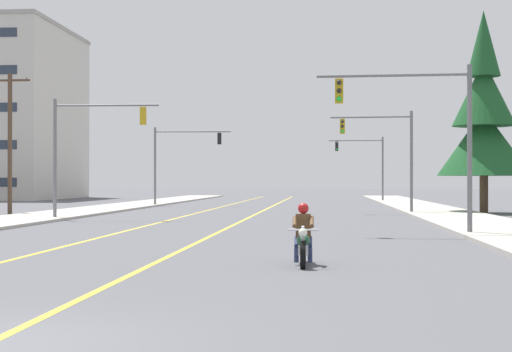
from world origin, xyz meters
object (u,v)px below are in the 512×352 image
conifer_tree_right_verge_far (484,120)px  traffic_signal_mid_left (178,153)px  traffic_signal_near_right (424,122)px  traffic_signal_near_left (85,139)px  motorcycle_with_rider (303,240)px  traffic_signal_mid_right (388,146)px  traffic_signal_far_right (367,159)px  utility_pole_left_near (10,140)px

conifer_tree_right_verge_far → traffic_signal_mid_left: bearing=148.6°
traffic_signal_near_right → traffic_signal_near_left: same height
traffic_signal_mid_left → conifer_tree_right_verge_far: 24.88m
traffic_signal_near_right → traffic_signal_mid_left: same height
traffic_signal_near_right → conifer_tree_right_verge_far: conifer_tree_right_verge_far is taller
motorcycle_with_rider → traffic_signal_near_left: bearing=118.1°
traffic_signal_mid_right → traffic_signal_far_right: same height
motorcycle_with_rider → conifer_tree_right_verge_far: bearing=72.3°
traffic_signal_near_right → motorcycle_with_rider: bearing=-110.4°
traffic_signal_near_left → utility_pole_left_near: (-6.34, 6.04, 0.26)m
conifer_tree_right_verge_far → utility_pole_left_near: bearing=-172.2°
motorcycle_with_rider → utility_pole_left_near: size_ratio=0.26×
traffic_signal_near_right → traffic_signal_far_right: 49.19m
traffic_signal_near_right → traffic_signal_near_left: bearing=145.3°
motorcycle_with_rider → utility_pole_left_near: 33.56m
motorcycle_with_rider → traffic_signal_near_right: size_ratio=0.35×
motorcycle_with_rider → traffic_signal_near_right: 12.29m
traffic_signal_near_left → traffic_signal_far_right: 41.53m
traffic_signal_mid_right → utility_pole_left_near: 22.54m
traffic_signal_near_left → traffic_signal_mid_left: same height
utility_pole_left_near → traffic_signal_near_right: bearing=-37.5°
traffic_signal_far_right → conifer_tree_right_verge_far: size_ratio=0.50×
utility_pole_left_near → conifer_tree_right_verge_far: size_ratio=0.67×
traffic_signal_near_left → traffic_signal_mid_right: 18.34m
traffic_signal_near_right → traffic_signal_near_left: 19.25m
conifer_tree_right_verge_far → motorcycle_with_rider: bearing=-107.7°
motorcycle_with_rider → traffic_signal_far_right: (4.52, 60.21, 3.53)m
motorcycle_with_rider → traffic_signal_near_right: (4.10, 11.03, 3.56)m
traffic_signal_mid_right → traffic_signal_near_left: bearing=-150.9°
traffic_signal_near_left → traffic_signal_mid_right: size_ratio=1.00×
traffic_signal_mid_right → utility_pole_left_near: (-22.36, -2.89, 0.29)m
traffic_signal_mid_left → utility_pole_left_near: size_ratio=0.74×
traffic_signal_near_right → utility_pole_left_near: 27.94m
traffic_signal_near_left → utility_pole_left_near: utility_pole_left_near is taller
traffic_signal_near_right → utility_pole_left_near: size_ratio=0.74×
traffic_signal_far_right → traffic_signal_mid_left: bearing=-135.3°
motorcycle_with_rider → traffic_signal_mid_left: traffic_signal_mid_left is taller
motorcycle_with_rider → traffic_signal_mid_left: size_ratio=0.35×
traffic_signal_mid_right → traffic_signal_mid_left: 20.69m
motorcycle_with_rider → conifer_tree_right_verge_far: size_ratio=0.18×
traffic_signal_near_right → traffic_signal_mid_left: 37.03m
traffic_signal_near_right → utility_pole_left_near: (-22.17, 17.00, 0.25)m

